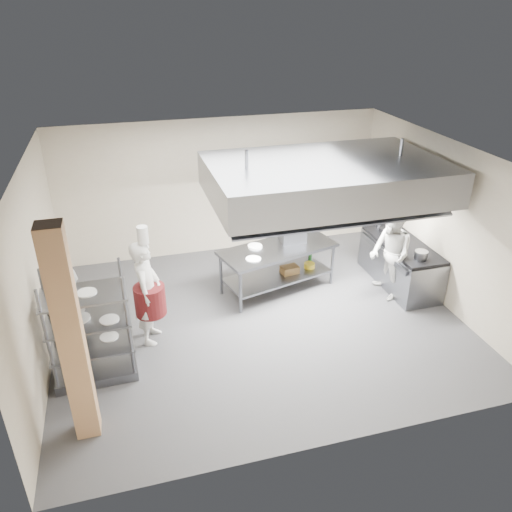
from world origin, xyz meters
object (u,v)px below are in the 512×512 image
object	(u,v)px
island	(278,268)
stockpot	(397,236)
chef_line	(390,254)
chef_head	(148,292)
griddle	(293,236)
pass_rack	(89,326)
chef_plating	(76,318)
cooking_range	(400,264)

from	to	relation	value
island	stockpot	bearing A→B (deg)	-22.69
chef_line	chef_head	bearing A→B (deg)	-83.43
chef_line	griddle	xyz separation A→B (m)	(-1.59, 1.00, 0.13)
pass_rack	griddle	xyz separation A→B (m)	(3.81, 1.91, 0.13)
chef_head	griddle	distance (m)	3.15
pass_rack	stockpot	bearing A→B (deg)	11.40
chef_line	stockpot	size ratio (longest dim) A/B	6.83
griddle	stockpot	xyz separation A→B (m)	(2.01, -0.52, -0.03)
stockpot	chef_plating	bearing A→B (deg)	-169.50
chef_plating	griddle	xyz separation A→B (m)	(4.01, 1.63, 0.14)
island	chef_line	size ratio (longest dim) A/B	1.26
island	cooking_range	world-z (taller)	island
pass_rack	chef_head	distance (m)	1.15
island	chef_plating	distance (m)	3.95
chef_line	griddle	bearing A→B (deg)	-118.15
cooking_range	pass_rack	bearing A→B (deg)	-167.79
chef_line	griddle	size ratio (longest dim) A/B	3.80
pass_rack	stockpot	size ratio (longest dim) A/B	6.80
island	chef_line	bearing A→B (deg)	-37.29
pass_rack	chef_line	bearing A→B (deg)	7.52
griddle	chef_line	bearing A→B (deg)	-30.39
chef_plating	stockpot	distance (m)	6.12
island	griddle	world-z (taller)	griddle
pass_rack	chef_head	size ratio (longest dim) A/B	0.98
island	stockpot	xyz separation A→B (m)	(2.37, -0.32, 0.54)
chef_head	stockpot	bearing A→B (deg)	-66.38
island	cooking_range	xyz separation A→B (m)	(2.43, -0.44, -0.04)
cooking_range	stockpot	distance (m)	0.59
cooking_range	chef_plating	world-z (taller)	chef_plating
chef_head	pass_rack	bearing A→B (deg)	143.91
chef_line	pass_rack	bearing A→B (deg)	-76.43
island	pass_rack	bearing A→B (deg)	-168.48
island	chef_line	world-z (taller)	chef_line
cooking_range	chef_plating	distance (m)	6.18
island	cooking_range	size ratio (longest dim) A/B	1.13
cooking_range	chef_line	xyz separation A→B (m)	(-0.48, -0.36, 0.48)
pass_rack	cooking_range	world-z (taller)	pass_rack
island	griddle	xyz separation A→B (m)	(0.36, 0.20, 0.57)
chef_line	griddle	distance (m)	1.88
chef_head	chef_line	distance (m)	4.50
cooking_range	griddle	bearing A→B (deg)	162.84
pass_rack	chef_head	bearing A→B (deg)	36.14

